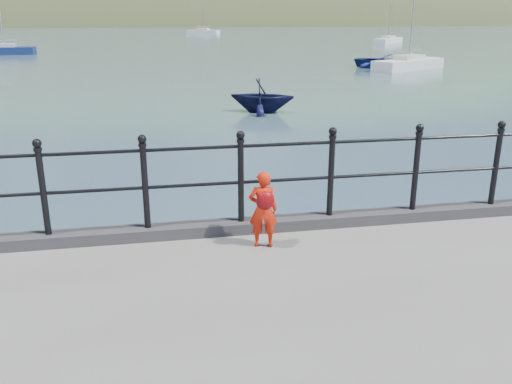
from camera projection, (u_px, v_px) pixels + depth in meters
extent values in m
plane|color=#2D4251|center=(197.00, 297.00, 7.47)|extent=(600.00, 600.00, 0.00)
cube|color=#28282B|center=(195.00, 229.00, 6.99)|extent=(60.00, 0.30, 0.15)
cylinder|color=black|center=(194.00, 185.00, 6.80)|extent=(18.00, 0.04, 0.04)
cylinder|color=black|center=(192.00, 148.00, 6.66)|extent=(18.00, 0.04, 0.04)
cylinder|color=black|center=(43.00, 193.00, 6.49)|extent=(0.08, 0.08, 1.05)
sphere|color=black|center=(37.00, 143.00, 6.29)|extent=(0.11, 0.11, 0.11)
cylinder|color=black|center=(145.00, 188.00, 6.70)|extent=(0.08, 0.08, 1.05)
sphere|color=black|center=(142.00, 139.00, 6.50)|extent=(0.11, 0.11, 0.11)
cylinder|color=black|center=(241.00, 182.00, 6.91)|extent=(0.08, 0.08, 1.05)
sphere|color=black|center=(240.00, 135.00, 6.72)|extent=(0.11, 0.11, 0.11)
cylinder|color=black|center=(331.00, 177.00, 7.12)|extent=(0.08, 0.08, 1.05)
sphere|color=black|center=(333.00, 131.00, 6.93)|extent=(0.11, 0.11, 0.11)
cylinder|color=black|center=(416.00, 173.00, 7.33)|extent=(0.08, 0.08, 1.05)
sphere|color=black|center=(420.00, 128.00, 7.14)|extent=(0.11, 0.11, 0.11)
cylinder|color=black|center=(496.00, 168.00, 7.55)|extent=(0.08, 0.08, 1.05)
sphere|color=black|center=(502.00, 125.00, 7.35)|extent=(0.11, 0.11, 0.11)
ellipsoid|color=#333A21|center=(208.00, 68.00, 197.74)|extent=(400.00, 100.00, 88.00)
ellipsoid|color=#387026|center=(278.00, 80.00, 264.51)|extent=(600.00, 180.00, 156.00)
cube|color=silver|center=(36.00, 16.00, 169.19)|extent=(9.00, 6.00, 6.00)
cube|color=#4C4744|center=(34.00, 2.00, 167.93)|extent=(9.50, 6.50, 2.00)
cube|color=silver|center=(112.00, 16.00, 173.25)|extent=(9.00, 6.00, 6.00)
cube|color=#4C4744|center=(111.00, 2.00, 171.99)|extent=(9.50, 6.50, 2.00)
cube|color=silver|center=(205.00, 16.00, 178.55)|extent=(9.00, 6.00, 6.00)
cube|color=#4C4744|center=(205.00, 3.00, 177.29)|extent=(9.50, 6.50, 2.00)
cube|color=silver|center=(285.00, 15.00, 183.32)|extent=(9.00, 6.00, 6.00)
cube|color=#4C4744|center=(285.00, 3.00, 182.06)|extent=(9.50, 6.50, 2.00)
imported|color=red|center=(263.00, 209.00, 6.53)|extent=(0.39, 0.29, 0.96)
ellipsoid|color=red|center=(265.00, 201.00, 6.36)|extent=(0.22, 0.11, 0.23)
imported|color=navy|center=(389.00, 61.00, 38.36)|extent=(5.82, 5.50, 0.98)
imported|color=black|center=(262.00, 96.00, 21.20)|extent=(3.16, 2.99, 1.32)
cube|color=white|center=(203.00, 32.00, 102.80)|extent=(6.35, 4.73, 0.90)
cube|color=beige|center=(203.00, 30.00, 102.64)|extent=(2.55, 2.22, 0.50)
cylinder|color=#A5A5A8|center=(202.00, 7.00, 101.35)|extent=(0.10, 0.10, 8.33)
cylinder|color=#A5A5A8|center=(203.00, 27.00, 102.47)|extent=(2.47, 1.45, 0.06)
cube|color=#122250|center=(5.00, 52.00, 51.15)|extent=(5.39, 1.84, 0.90)
cube|color=beige|center=(4.00, 46.00, 50.99)|extent=(1.90, 1.24, 0.50)
cylinder|color=#A5A5A8|center=(3.00, 40.00, 50.82)|extent=(2.41, 0.12, 0.06)
cube|color=silver|center=(408.00, 66.00, 37.53)|extent=(6.27, 4.70, 0.90)
cube|color=beige|center=(409.00, 59.00, 37.38)|extent=(2.51, 2.17, 0.50)
cylinder|color=#A5A5A8|center=(414.00, 0.00, 36.18)|extent=(0.10, 0.10, 7.71)
cylinder|color=#A5A5A8|center=(410.00, 50.00, 37.20)|extent=(2.45, 1.49, 0.06)
cube|color=white|center=(388.00, 42.00, 69.76)|extent=(5.44, 5.43, 0.90)
cube|color=beige|center=(388.00, 38.00, 69.60)|extent=(2.31, 2.31, 0.50)
cylinder|color=#A5A5A8|center=(391.00, 6.00, 68.40)|extent=(0.10, 0.10, 7.77)
cylinder|color=#A5A5A8|center=(389.00, 33.00, 69.43)|extent=(1.97, 1.96, 0.06)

